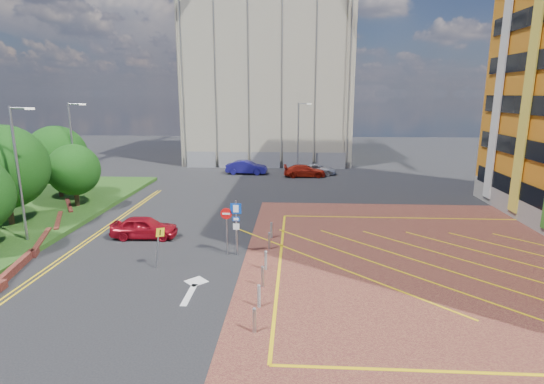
# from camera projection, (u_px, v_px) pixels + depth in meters

# --- Properties ---
(ground) EXTENTS (140.00, 140.00, 0.00)m
(ground) POSITION_uv_depth(u_px,v_px,m) (225.00, 261.00, 23.24)
(ground) COLOR black
(ground) RESTS_ON ground
(forecourt) EXTENTS (26.00, 26.00, 0.02)m
(forecourt) POSITION_uv_depth(u_px,v_px,m) (487.00, 267.00, 22.45)
(forecourt) COLOR brown
(forecourt) RESTS_ON ground
(retaining_wall) EXTENTS (6.06, 20.33, 0.40)m
(retaining_wall) POSITION_uv_depth(u_px,v_px,m) (39.00, 241.00, 25.80)
(retaining_wall) COLOR maroon
(retaining_wall) RESTS_ON ground
(tree_b) EXTENTS (5.60, 5.60, 6.74)m
(tree_b) POSITION_uv_depth(u_px,v_px,m) (4.00, 167.00, 28.02)
(tree_b) COLOR #3D2B1C
(tree_b) RESTS_ON grass_bed
(tree_c) EXTENTS (4.00, 4.00, 4.90)m
(tree_c) POSITION_uv_depth(u_px,v_px,m) (74.00, 170.00, 33.00)
(tree_c) COLOR #3D2B1C
(tree_c) RESTS_ON grass_bed
(tree_d) EXTENTS (5.00, 5.00, 6.08)m
(tree_d) POSITION_uv_depth(u_px,v_px,m) (57.00, 155.00, 35.93)
(tree_d) COLOR #3D2B1C
(tree_d) RESTS_ON grass_bed
(lamp_left_near) EXTENTS (1.53, 0.16, 8.00)m
(lamp_left_near) POSITION_uv_depth(u_px,v_px,m) (19.00, 169.00, 24.83)
(lamp_left_near) COLOR #9EA0A8
(lamp_left_near) RESTS_ON grass_bed
(lamp_left_far) EXTENTS (1.53, 0.16, 8.00)m
(lamp_left_far) POSITION_uv_depth(u_px,v_px,m) (73.00, 148.00, 34.67)
(lamp_left_far) COLOR #9EA0A8
(lamp_left_far) RESTS_ON grass_bed
(lamp_back) EXTENTS (1.53, 0.16, 8.00)m
(lamp_back) POSITION_uv_depth(u_px,v_px,m) (299.00, 134.00, 49.25)
(lamp_back) COLOR #9EA0A8
(lamp_back) RESTS_ON ground
(sign_cluster) EXTENTS (1.17, 0.12, 3.20)m
(sign_cluster) POSITION_uv_depth(u_px,v_px,m) (233.00, 222.00, 23.74)
(sign_cluster) COLOR #9EA0A8
(sign_cluster) RESTS_ON ground
(warning_sign) EXTENTS (0.60, 0.39, 2.25)m
(warning_sign) POSITION_uv_depth(u_px,v_px,m) (158.00, 243.00, 22.00)
(warning_sign) COLOR #9EA0A8
(warning_sign) RESTS_ON ground
(bollard_row) EXTENTS (0.14, 11.14, 0.90)m
(bollard_row) POSITION_uv_depth(u_px,v_px,m) (265.00, 266.00, 21.38)
(bollard_row) COLOR #9EA0A8
(bollard_row) RESTS_ON forecourt
(construction_building) EXTENTS (21.20, 19.20, 22.00)m
(construction_building) POSITION_uv_depth(u_px,v_px,m) (270.00, 79.00, 59.65)
(construction_building) COLOR #B5AC94
(construction_building) RESTS_ON ground
(construction_fence) EXTENTS (21.60, 0.06, 2.00)m
(construction_fence) POSITION_uv_depth(u_px,v_px,m) (273.00, 160.00, 52.13)
(construction_fence) COLOR gray
(construction_fence) RESTS_ON ground
(car_red_left) EXTENTS (4.20, 1.81, 1.41)m
(car_red_left) POSITION_uv_depth(u_px,v_px,m) (144.00, 227.00, 26.91)
(car_red_left) COLOR #A30D1B
(car_red_left) RESTS_ON ground
(car_blue_back) EXTENTS (4.74, 1.91, 1.53)m
(car_blue_back) POSITION_uv_depth(u_px,v_px,m) (247.00, 167.00, 48.45)
(car_blue_back) COLOR navy
(car_blue_back) RESTS_ON ground
(car_red_back) EXTENTS (4.71, 2.14, 1.34)m
(car_red_back) POSITION_uv_depth(u_px,v_px,m) (305.00, 171.00, 46.82)
(car_red_back) COLOR #A11B0D
(car_red_back) RESTS_ON ground
(car_silver_back) EXTENTS (4.39, 2.25, 1.19)m
(car_silver_back) POSITION_uv_depth(u_px,v_px,m) (317.00, 169.00, 48.23)
(car_silver_back) COLOR silver
(car_silver_back) RESTS_ON ground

